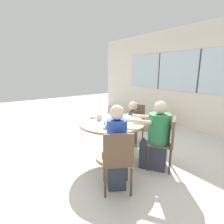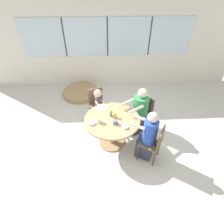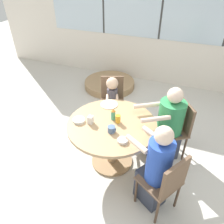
{
  "view_description": "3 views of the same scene",
  "coord_description": "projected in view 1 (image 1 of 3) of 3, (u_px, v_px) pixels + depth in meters",
  "views": [
    {
      "loc": [
        2.45,
        -1.76,
        1.62
      ],
      "look_at": [
        0.0,
        0.0,
        0.9
      ],
      "focal_mm": 28.0,
      "sensor_mm": 36.0,
      "label": 1
    },
    {
      "loc": [
        -0.14,
        -2.77,
        3.1
      ],
      "look_at": [
        0.0,
        0.0,
        0.9
      ],
      "focal_mm": 28.0,
      "sensor_mm": 36.0,
      "label": 2
    },
    {
      "loc": [
        0.82,
        -2.08,
        2.49
      ],
      "look_at": [
        0.0,
        0.0,
        0.9
      ],
      "focal_mm": 35.0,
      "sensor_mm": 36.0,
      "label": 3
    }
  ],
  "objects": [
    {
      "name": "ground_plane",
      "position": [
        112.0,
        158.0,
        3.31
      ],
      "size": [
        16.0,
        16.0,
        0.0
      ],
      "primitive_type": "plane",
      "color": "beige"
    },
    {
      "name": "wall_back_with_windows",
      "position": [
        199.0,
        78.0,
        4.58
      ],
      "size": [
        8.4,
        0.08,
        2.8
      ],
      "color": "silver",
      "rests_on": "ground_plane"
    },
    {
      "name": "dining_table",
      "position": [
        112.0,
        131.0,
        3.18
      ],
      "size": [
        1.18,
        1.18,
        0.72
      ],
      "color": "tan",
      "rests_on": "ground_plane"
    },
    {
      "name": "chair_for_woman_green_shirt",
      "position": [
        118.0,
        157.0,
        2.25
      ],
      "size": [
        0.55,
        0.55,
        0.88
      ],
      "rotation": [
        0.0,
        0.0,
        1.02
      ],
      "color": "brown",
      "rests_on": "ground_plane"
    },
    {
      "name": "chair_for_man_blue_shirt",
      "position": [
        167.0,
        139.0,
        2.84
      ],
      "size": [
        0.55,
        0.55,
        0.88
      ],
      "rotation": [
        0.0,
        0.0,
        -4.14
      ],
      "color": "brown",
      "rests_on": "ground_plane"
    },
    {
      "name": "chair_for_toddler",
      "position": [
        135.0,
        120.0,
        3.97
      ],
      "size": [
        0.52,
        0.52,
        0.88
      ],
      "rotation": [
        0.0,
        0.0,
        -2.77
      ],
      "color": "brown",
      "rests_on": "ground_plane"
    },
    {
      "name": "person_woman_green_shirt",
      "position": [
        116.0,
        150.0,
        2.4
      ],
      "size": [
        0.57,
        0.5,
        1.19
      ],
      "rotation": [
        0.0,
        0.0,
        1.02
      ],
      "color": "#333847",
      "rests_on": "ground_plane"
    },
    {
      "name": "person_man_blue_shirt",
      "position": [
        156.0,
        139.0,
        2.91
      ],
      "size": [
        0.73,
        0.64,
        1.15
      ],
      "rotation": [
        0.0,
        0.0,
        -4.14
      ],
      "color": "#333847",
      "rests_on": "ground_plane"
    },
    {
      "name": "person_toddler",
      "position": [
        132.0,
        123.0,
        3.85
      ],
      "size": [
        0.27,
        0.36,
        0.96
      ],
      "rotation": [
        0.0,
        0.0,
        -2.77
      ],
      "color": "#333847",
      "rests_on": "ground_plane"
    },
    {
      "name": "coffee_mug",
      "position": [
        106.0,
        122.0,
        2.99
      ],
      "size": [
        0.1,
        0.09,
        0.08
      ],
      "color": "slate",
      "rests_on": "dining_table"
    },
    {
      "name": "sippy_cup",
      "position": [
        115.0,
        116.0,
        3.19
      ],
      "size": [
        0.06,
        0.06,
        0.16
      ],
      "color": "#4CA57F",
      "rests_on": "dining_table"
    },
    {
      "name": "juice_glass",
      "position": [
        116.0,
        119.0,
        3.1
      ],
      "size": [
        0.07,
        0.07,
        0.11
      ],
      "color": "gold",
      "rests_on": "dining_table"
    },
    {
      "name": "milk_carton_small",
      "position": [
        100.0,
        117.0,
        3.27
      ],
      "size": [
        0.07,
        0.07,
        0.11
      ],
      "color": "silver",
      "rests_on": "dining_table"
    },
    {
      "name": "bowl_white_shallow",
      "position": [
        94.0,
        117.0,
        3.4
      ],
      "size": [
        0.16,
        0.16,
        0.04
      ],
      "color": "white",
      "rests_on": "dining_table"
    },
    {
      "name": "bowl_cereal",
      "position": [
        107.0,
        127.0,
        2.78
      ],
      "size": [
        0.13,
        0.13,
        0.03
      ],
      "color": "silver",
      "rests_on": "dining_table"
    },
    {
      "name": "plate_tortillas",
      "position": [
        122.0,
        116.0,
        3.52
      ],
      "size": [
        0.26,
        0.26,
        0.01
      ],
      "color": "beige",
      "rests_on": "dining_table"
    },
    {
      "name": "folded_table_stack",
      "position": [
        152.0,
        124.0,
        5.2
      ],
      "size": [
        1.16,
        1.16,
        0.15
      ],
      "color": "tan",
      "rests_on": "ground_plane"
    }
  ]
}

